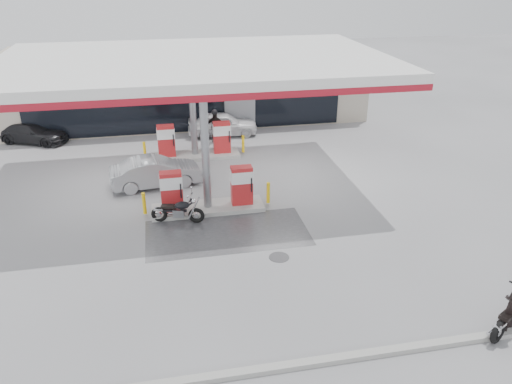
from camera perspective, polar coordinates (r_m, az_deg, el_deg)
ground at (r=18.62m, az=-4.83°, el=-4.82°), size 90.00×90.00×0.00m
wet_patch at (r=18.67m, az=-3.30°, el=-4.68°), size 6.00×3.00×0.00m
drain_cover at (r=17.23m, az=2.65°, el=-7.45°), size 0.70×0.70×0.01m
kerb at (r=13.03m, az=-0.92°, el=-19.91°), size 28.00×0.25×0.15m
store_building at (r=32.84m, az=-8.35°, el=12.20°), size 22.00×8.22×4.00m
canopy at (r=21.48m, az=-6.99°, el=14.27°), size 16.00×10.02×5.51m
pump_island_near at (r=20.05m, az=-5.58°, el=-0.24°), size 5.14×1.30×1.78m
pump_island_far at (r=25.58m, az=-7.03°, el=5.46°), size 5.14×1.30×1.78m
parked_motorcycle at (r=19.37m, az=-8.86°, el=-2.18°), size 2.05×0.94×1.07m
sedan_white at (r=28.79m, az=-3.84°, el=7.79°), size 4.03×1.80×1.34m
attendant at (r=26.55m, az=-5.82°, el=6.42°), size 0.68×0.83×1.55m
hatchback_silver at (r=22.59m, az=-11.36°, el=2.26°), size 4.15×1.94×1.32m
parked_car_left at (r=30.19m, az=-24.17°, el=6.21°), size 4.16×2.98×1.12m
parked_car_right at (r=31.65m, az=2.33°, el=9.35°), size 4.88×3.65×1.23m
biker_walking at (r=27.72m, az=-4.72°, el=7.46°), size 1.01×0.42×1.71m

